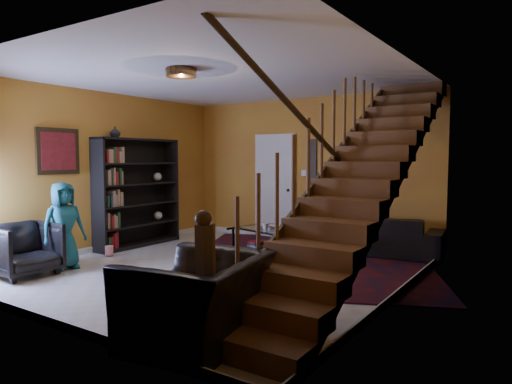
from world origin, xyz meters
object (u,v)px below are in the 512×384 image
armchair_left (25,250)px  coffee_table (277,241)px  bookshelf (138,194)px  armchair_right (197,301)px  sofa (372,234)px

armchair_left → coffee_table: (2.40, 2.84, -0.08)m
coffee_table → bookshelf: bearing=-171.0°
armchair_left → armchair_right: size_ratio=0.68×
bookshelf → armchair_right: 4.87m
armchair_left → armchair_right: (3.55, -0.45, 0.02)m
armchair_right → coffee_table: 3.49m
sofa → armchair_left: armchair_left is taller
bookshelf → armchair_left: 2.50m
bookshelf → coffee_table: bearing=9.0°
bookshelf → sofa: bookshelf is taller
sofa → coffee_table: (-1.15, -1.26, -0.05)m
armchair_right → coffee_table: armchair_right is taller
bookshelf → coffee_table: size_ratio=1.37×
sofa → armchair_left: bearing=43.5°
bookshelf → armchair_left: size_ratio=2.46×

